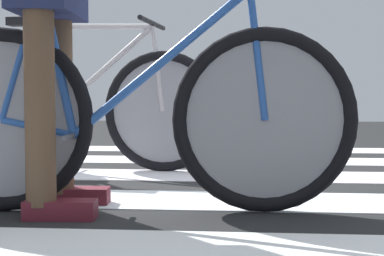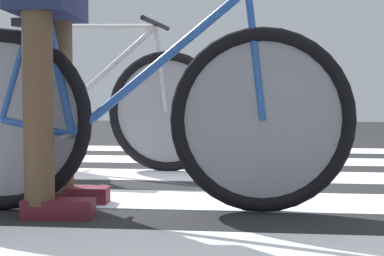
{
  "view_description": "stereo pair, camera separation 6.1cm",
  "coord_description": "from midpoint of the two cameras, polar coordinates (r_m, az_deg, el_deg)",
  "views": [
    {
      "loc": [
        0.21,
        -2.95,
        0.47
      ],
      "look_at": [
        -0.0,
        -0.44,
        0.33
      ],
      "focal_mm": 52.84,
      "sensor_mm": 36.0,
      "label": 1
    },
    {
      "loc": [
        0.27,
        -2.95,
        0.47
      ],
      "look_at": [
        -0.0,
        -0.44,
        0.33
      ],
      "focal_mm": 52.84,
      "sensor_mm": 36.0,
      "label": 2
    }
  ],
  "objects": [
    {
      "name": "ground",
      "position": [
        3.0,
        1.51,
        -5.59
      ],
      "size": [
        18.0,
        14.0,
        0.02
      ],
      "color": "black"
    },
    {
      "name": "crosswalk_markings",
      "position": [
        2.82,
        0.46,
        -5.89
      ],
      "size": [
        5.43,
        4.24,
        0.0
      ],
      "color": "white",
      "rests_on": "ground"
    },
    {
      "name": "bicycle_1_of_2",
      "position": [
        2.2,
        -5.52,
        1.53
      ],
      "size": [
        1.74,
        0.52,
        0.93
      ],
      "rotation": [
        0.0,
        0.0,
        0.06
      ],
      "color": "black",
      "rests_on": "ground"
    },
    {
      "name": "cyclist_1_of_2",
      "position": [
        2.28,
        -13.42,
        8.72
      ],
      "size": [
        0.33,
        0.42,
        1.04
      ],
      "rotation": [
        0.0,
        0.0,
        0.06
      ],
      "color": "brown",
      "rests_on": "ground"
    },
    {
      "name": "bicycle_2_of_2",
      "position": [
        3.51,
        -10.27,
        2.15
      ],
      "size": [
        1.73,
        0.52,
        0.93
      ],
      "rotation": [
        0.0,
        0.0,
        -0.11
      ],
      "color": "black",
      "rests_on": "ground"
    }
  ]
}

